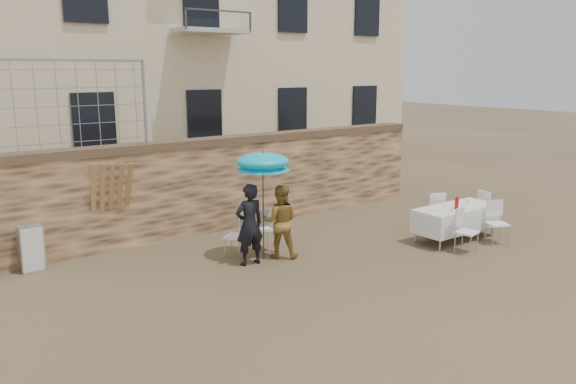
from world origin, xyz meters
TOP-DOWN VIEW (x-y plane):
  - ground at (0.00, 0.00)m, footprint 80.00×80.00m
  - stone_wall at (0.00, 5.00)m, footprint 13.00×0.50m
  - chain_link_fence at (-3.00, 5.00)m, footprint 3.20×0.06m
  - man_suit at (-0.44, 2.34)m, footprint 0.62×0.42m
  - woman_dress at (0.31, 2.34)m, footprint 0.94×0.92m
  - umbrella at (-0.04, 2.44)m, footprint 1.11×1.11m
  - couple_chair_left at (-0.44, 2.89)m, footprint 0.67×0.67m
  - couple_chair_right at (0.26, 2.89)m, footprint 0.53×0.53m
  - banquet_table at (4.26, 0.99)m, footprint 2.10×0.85m
  - soda_bottle at (4.06, 0.84)m, footprint 0.09×0.09m
  - table_chair_front_left at (3.66, 0.24)m, footprint 0.57×0.57m
  - table_chair_front_right at (4.76, 0.24)m, footprint 0.64×0.64m
  - table_chair_back at (4.46, 1.79)m, footprint 0.64×0.64m
  - table_chair_side at (5.66, 1.09)m, footprint 0.56×0.56m
  - chair_stack_right at (-4.04, 4.67)m, footprint 0.46×0.47m
  - wood_planks at (-2.44, 4.74)m, footprint 0.70×0.20m

SIDE VIEW (x-z plane):
  - ground at x=0.00m, z-range 0.00..0.00m
  - chair_stack_right at x=-4.04m, z-range 0.00..0.92m
  - couple_chair_left at x=-0.44m, z-range 0.00..0.96m
  - couple_chair_right at x=0.26m, z-range 0.00..0.96m
  - table_chair_front_left at x=3.66m, z-range 0.00..0.96m
  - table_chair_front_right at x=4.76m, z-range 0.00..0.96m
  - table_chair_back at x=4.46m, z-range 0.00..0.96m
  - table_chair_side at x=5.66m, z-range 0.00..0.96m
  - banquet_table at x=4.26m, z-range 0.34..1.12m
  - woman_dress at x=0.31m, z-range 0.00..1.53m
  - man_suit at x=-0.44m, z-range 0.00..1.65m
  - soda_bottle at x=4.06m, z-range 0.77..1.04m
  - wood_planks at x=-2.44m, z-range 0.00..2.00m
  - stone_wall at x=0.00m, z-range 0.00..2.20m
  - umbrella at x=-0.04m, z-range 0.93..3.02m
  - chain_link_fence at x=-3.00m, z-range 2.20..4.00m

